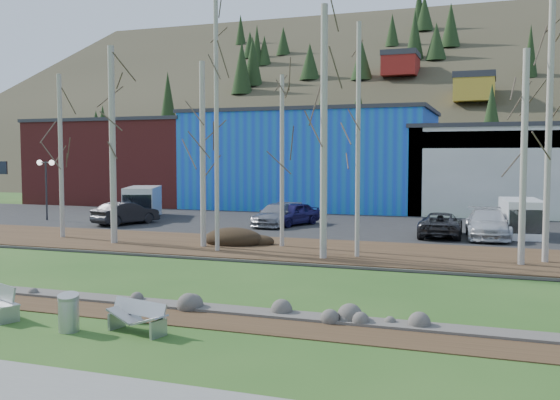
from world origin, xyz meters
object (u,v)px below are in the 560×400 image
at_px(car_2, 277,215).
at_px(car_4, 441,224).
at_px(seagull, 136,317).
at_px(car_0, 120,213).
at_px(van_white, 522,218).
at_px(car_1, 126,213).
at_px(bench_damaged, 138,317).
at_px(street_lamp, 46,173).
at_px(litter_bin, 69,314).
at_px(car_5, 487,224).
at_px(car_3, 292,214).
at_px(van_grey, 142,202).

height_order(car_2, car_4, car_2).
height_order(seagull, car_0, car_0).
bearing_deg(van_white, car_1, 178.62).
xyz_separation_m(bench_damaged, street_lamp, (-20.13, 20.77, 2.93)).
relative_size(litter_bin, seagull, 2.06).
distance_m(car_5, van_white, 2.26).
relative_size(street_lamp, car_1, 0.94).
bearing_deg(bench_damaged, car_0, 138.80).
bearing_deg(litter_bin, car_3, 94.63).
relative_size(street_lamp, car_4, 0.86).
relative_size(car_5, van_grey, 0.99).
height_order(seagull, car_4, car_4).
xyz_separation_m(car_4, car_5, (2.37, 0.10, 0.11)).
distance_m(car_0, car_5, 22.52).
bearing_deg(bench_damaged, car_1, 137.95).
distance_m(seagull, car_4, 20.93).
height_order(street_lamp, car_5, street_lamp).
xyz_separation_m(bench_damaged, car_4, (5.61, 20.73, 0.40)).
bearing_deg(van_grey, car_1, -93.72).
bearing_deg(car_4, litter_bin, 68.95).
height_order(car_2, van_grey, van_grey).
bearing_deg(car_0, van_grey, -77.95).
height_order(car_0, car_1, car_1).
distance_m(street_lamp, car_1, 6.97).
relative_size(car_1, car_2, 0.92).
xyz_separation_m(car_1, car_4, (19.24, 0.45, -0.06)).
bearing_deg(seagull, car_3, 89.36).
relative_size(car_2, van_white, 1.00).
distance_m(litter_bin, street_lamp, 28.32).
bearing_deg(van_white, seagull, -121.61).
relative_size(car_2, car_3, 1.13).
bearing_deg(van_white, van_grey, 168.38).
bearing_deg(street_lamp, car_2, 17.22).
xyz_separation_m(seagull, car_4, (6.12, 20.01, 0.62)).
relative_size(car_1, van_grey, 0.82).
height_order(bench_damaged, car_1, car_1).
bearing_deg(car_2, bench_damaged, -76.43).
xyz_separation_m(litter_bin, van_white, (11.38, 22.79, 0.69)).
height_order(seagull, car_3, car_3).
xyz_separation_m(street_lamp, car_4, (25.74, -0.04, -2.53)).
xyz_separation_m(car_2, van_grey, (-10.75, 1.96, 0.39)).
relative_size(car_0, van_white, 0.83).
height_order(car_1, van_grey, van_grey).
bearing_deg(street_lamp, car_3, 19.30).
bearing_deg(seagull, car_2, 91.56).
xyz_separation_m(bench_damaged, car_3, (-3.61, 23.34, 0.46)).
xyz_separation_m(seagull, van_white, (10.21, 21.54, 0.96)).
distance_m(bench_damaged, van_white, 24.30).
bearing_deg(van_grey, seagull, -81.40).
bearing_deg(car_5, car_3, 162.91).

